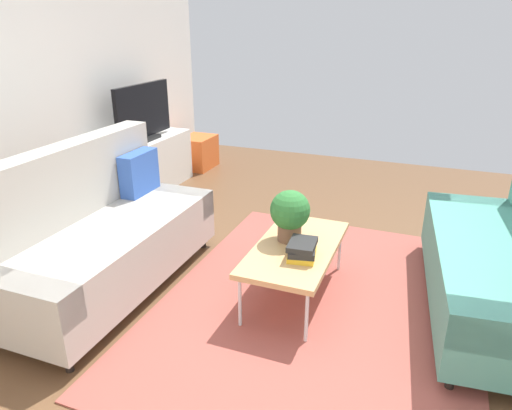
% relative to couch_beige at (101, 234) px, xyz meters
% --- Properties ---
extents(ground_plane, '(7.68, 7.68, 0.00)m').
position_rel_couch_beige_xyz_m(ground_plane, '(0.47, -1.55, -0.44)').
color(ground_plane, brown).
extents(wall_far, '(6.40, 0.12, 2.90)m').
position_rel_couch_beige_xyz_m(wall_far, '(0.47, 1.25, 1.01)').
color(wall_far, white).
rests_on(wall_far, ground_plane).
extents(area_rug, '(2.90, 2.20, 0.01)m').
position_rel_couch_beige_xyz_m(area_rug, '(0.34, -1.62, -0.44)').
color(area_rug, '#9E4C42').
rests_on(area_rug, ground_plane).
extents(couch_beige, '(1.91, 0.86, 1.10)m').
position_rel_couch_beige_xyz_m(couch_beige, '(0.00, 0.00, 0.00)').
color(couch_beige, '#B2ADA3').
rests_on(couch_beige, ground_plane).
extents(couch_green, '(1.97, 1.02, 1.10)m').
position_rel_couch_beige_xyz_m(couch_green, '(0.68, -2.84, 0.00)').
color(couch_green, teal).
rests_on(couch_green, ground_plane).
extents(coffee_table, '(1.10, 0.56, 0.42)m').
position_rel_couch_beige_xyz_m(coffee_table, '(0.39, -1.42, -0.05)').
color(coffee_table, tan).
rests_on(coffee_table, ground_plane).
extents(tv_console, '(1.40, 0.44, 0.64)m').
position_rel_couch_beige_xyz_m(tv_console, '(1.95, 0.91, -0.12)').
color(tv_console, silver).
rests_on(tv_console, ground_plane).
extents(tv, '(1.00, 0.20, 0.64)m').
position_rel_couch_beige_xyz_m(tv, '(1.95, 0.89, 0.51)').
color(tv, black).
rests_on(tv, tv_console).
extents(storage_trunk, '(0.52, 0.40, 0.44)m').
position_rel_couch_beige_xyz_m(storage_trunk, '(3.05, 0.81, -0.22)').
color(storage_trunk, orange).
rests_on(storage_trunk, ground_plane).
extents(potted_plant, '(0.29, 0.29, 0.39)m').
position_rel_couch_beige_xyz_m(potted_plant, '(0.47, -1.34, 0.19)').
color(potted_plant, brown).
rests_on(potted_plant, coffee_table).
extents(table_book_0, '(0.27, 0.22, 0.04)m').
position_rel_couch_beige_xyz_m(table_book_0, '(0.23, -1.51, -0.00)').
color(table_book_0, gold).
rests_on(table_book_0, coffee_table).
extents(table_book_1, '(0.27, 0.23, 0.04)m').
position_rel_couch_beige_xyz_m(table_book_1, '(0.23, -1.51, 0.04)').
color(table_book_1, '#262626').
rests_on(table_book_1, table_book_0).
extents(table_book_2, '(0.25, 0.20, 0.04)m').
position_rel_couch_beige_xyz_m(table_book_2, '(0.23, -1.51, 0.08)').
color(table_book_2, '#262626').
rests_on(table_book_2, table_book_1).
extents(vase_0, '(0.09, 0.09, 0.15)m').
position_rel_couch_beige_xyz_m(vase_0, '(1.37, 0.96, 0.27)').
color(vase_0, '#4C72B2').
rests_on(vase_0, tv_console).
extents(bottle_0, '(0.06, 0.06, 0.24)m').
position_rel_couch_beige_xyz_m(bottle_0, '(1.52, 0.87, 0.32)').
color(bottle_0, '#3F8C4C').
rests_on(bottle_0, tv_console).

